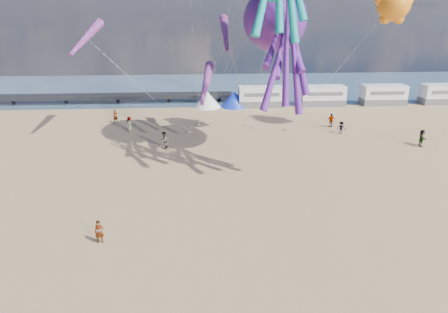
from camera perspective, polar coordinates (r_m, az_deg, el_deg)
ground at (r=23.95m, az=5.31°, el=-16.50°), size 120.00×120.00×0.00m
water at (r=75.23m, az=-1.13°, el=9.84°), size 120.00×120.00×0.00m
pier at (r=68.75m, az=-24.90°, el=7.68°), size 60.00×3.00×0.50m
motorhome_0 at (r=60.89m, az=5.24°, el=8.52°), size 6.60×2.50×3.00m
motorhome_1 at (r=63.05m, az=13.90°, el=8.43°), size 6.60×2.50×3.00m
motorhome_2 at (r=66.51m, az=21.81°, el=8.18°), size 6.60×2.50×3.00m
motorhome_3 at (r=71.09m, az=28.81°, el=7.83°), size 6.60×2.50×3.00m
tent_white at (r=60.25m, az=-2.38°, el=8.17°), size 4.00×4.00×2.40m
tent_blue at (r=60.47m, az=1.45°, el=8.23°), size 4.00×4.00×2.40m
standing_person at (r=27.34m, az=-17.38°, el=-10.25°), size 0.63×0.45×1.60m
beachgoer_0 at (r=50.01m, az=-13.35°, el=4.55°), size 0.63×0.75×1.77m
beachgoer_1 at (r=43.03m, az=-8.56°, el=2.31°), size 0.84×1.05×1.88m
beachgoer_2 at (r=49.56m, az=16.39°, el=3.96°), size 0.84×0.72×1.51m
beachgoer_3 at (r=51.99m, az=15.08°, el=5.01°), size 1.19×0.75×1.76m
beachgoer_4 at (r=48.37m, az=26.40°, el=2.39°), size 0.62×1.14×1.85m
beachgoer_5 at (r=54.05m, az=-15.24°, el=5.56°), size 1.64×1.10×1.69m
sandbag_a at (r=48.41m, az=-4.95°, el=3.56°), size 0.50×0.35×0.22m
sandbag_b at (r=50.86m, az=3.12°, el=4.46°), size 0.50×0.35×0.22m
sandbag_c at (r=49.42m, az=8.91°, el=3.74°), size 0.50×0.35×0.22m
sandbag_d at (r=50.03m, az=4.17°, el=4.16°), size 0.50×0.35×0.22m
sandbag_e at (r=51.26m, az=-3.55°, el=4.58°), size 0.50×0.35×0.22m
kite_octopus_purple at (r=39.06m, az=7.23°, el=18.81°), size 5.05×11.02×12.40m
kite_panda at (r=44.55m, az=7.21°, el=18.60°), size 4.75×4.50×6.38m
kite_teddy_orange at (r=48.41m, az=23.09°, el=19.43°), size 4.49×4.25×6.03m
windsock_left at (r=47.39m, az=-19.10°, el=15.71°), size 2.76×8.01×7.96m
windsock_mid at (r=43.86m, az=0.20°, el=17.13°), size 1.06×6.82×6.81m
windsock_right at (r=37.52m, az=-2.57°, el=10.39°), size 1.91×5.79×5.72m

